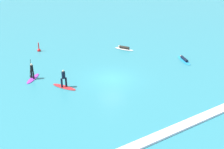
# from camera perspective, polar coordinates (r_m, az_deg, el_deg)

# --- Properties ---
(ground_plane) EXTENTS (120.00, 120.00, 0.00)m
(ground_plane) POSITION_cam_1_polar(r_m,az_deg,el_deg) (33.59, 0.00, -0.78)
(ground_plane) COLOR teal
(ground_plane) RESTS_ON ground
(surfer_on_blue_board) EXTENTS (1.80, 3.18, 0.41)m
(surfer_on_blue_board) POSITION_cam_1_polar(r_m,az_deg,el_deg) (39.16, 12.71, 2.63)
(surfer_on_blue_board) COLOR #1E8CD1
(surfer_on_blue_board) RESTS_ON ground_plane
(surfer_on_white_board) EXTENTS (1.83, 2.62, 0.46)m
(surfer_on_white_board) POSITION_cam_1_polar(r_m,az_deg,el_deg) (41.84, 2.15, 4.72)
(surfer_on_white_board) COLOR white
(surfer_on_white_board) RESTS_ON ground_plane
(surfer_on_purple_board) EXTENTS (2.30, 2.22, 2.15)m
(surfer_on_purple_board) POSITION_cam_1_polar(r_m,az_deg,el_deg) (34.41, -14.01, -0.07)
(surfer_on_purple_board) COLOR purple
(surfer_on_purple_board) RESTS_ON ground_plane
(surfer_on_red_board) EXTENTS (1.81, 2.75, 1.89)m
(surfer_on_red_board) POSITION_cam_1_polar(r_m,az_deg,el_deg) (31.93, -8.57, -1.40)
(surfer_on_red_board) COLOR red
(surfer_on_red_board) RESTS_ON ground_plane
(marker_buoy) EXTENTS (0.45, 0.45, 1.25)m
(marker_buoy) POSITION_cam_1_polar(r_m,az_deg,el_deg) (42.22, -12.90, 4.31)
(marker_buoy) COLOR red
(marker_buoy) RESTS_ON ground_plane
(wave_crest) EXTENTS (16.01, 0.90, 0.18)m
(wave_crest) POSITION_cam_1_polar(r_m,az_deg,el_deg) (26.52, 12.88, -8.77)
(wave_crest) COLOR white
(wave_crest) RESTS_ON ground_plane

